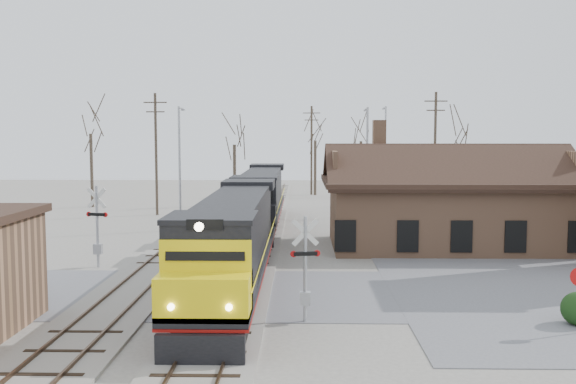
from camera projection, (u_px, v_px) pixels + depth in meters
ground at (233, 293)px, 28.26m from camera, size 140.00×140.00×0.00m
road at (233, 293)px, 28.26m from camera, size 60.00×9.00×0.03m
track_main at (256, 237)px, 43.19m from camera, size 3.40×90.00×0.24m
track_siding at (190, 237)px, 43.28m from camera, size 3.40×90.00×0.24m
depot at (446, 208)px, 39.75m from camera, size 15.20×9.31×7.90m
locomotive_lead at (232, 242)px, 28.19m from camera, size 2.93×19.60×4.35m
locomotive_trailing at (261, 197)px, 47.99m from camera, size 2.93×19.60×4.12m
crossbuck_near at (305, 273)px, 23.79m from camera, size 1.13×0.33×3.98m
crossbuck_far at (97, 229)px, 33.67m from camera, size 1.22×0.37×4.32m
streetlight_a at (180, 161)px, 46.48m from camera, size 0.25×2.04×9.00m
streetlight_b at (367, 159)px, 49.93m from camera, size 0.25×2.04×9.08m
streetlight_c at (385, 150)px, 63.31m from camera, size 0.25×2.04×9.74m
utility_pole_a at (156, 152)px, 55.24m from camera, size 2.00×0.24×10.52m
utility_pole_b at (311, 149)px, 73.97m from camera, size 2.00×0.24×10.23m
utility_pole_c at (435, 150)px, 56.35m from camera, size 2.00×0.24×10.68m
tree_a at (90, 121)px, 61.08m from camera, size 4.70×4.70×11.53m
tree_b at (234, 135)px, 62.83m from camera, size 3.99×3.99×9.78m
tree_c at (315, 131)px, 73.32m from camera, size 4.19×4.19×10.28m
tree_d at (361, 132)px, 71.98m from camera, size 4.15×4.15×10.17m
tree_e at (457, 136)px, 62.48m from camera, size 3.91×3.91×9.57m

